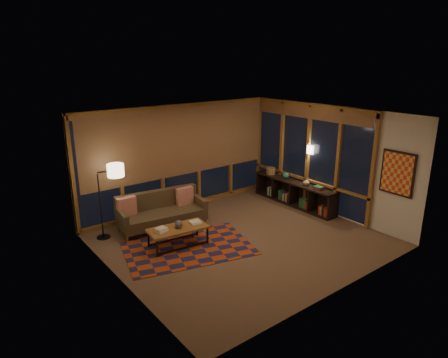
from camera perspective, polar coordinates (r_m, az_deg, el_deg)
floor at (r=8.76m, az=2.52°, el=-8.67°), size 5.50×5.00×0.01m
ceiling at (r=7.96m, az=2.77°, el=9.11°), size 5.50×5.00×0.01m
walls at (r=8.26m, az=2.64°, el=-0.21°), size 5.51×5.01×2.70m
window_wall_back at (r=10.16m, az=-6.23°, el=3.05°), size 5.30×0.16×2.60m
window_wall_right at (r=10.50m, az=11.77°, el=3.24°), size 0.16×3.70×2.60m
wall_art at (r=9.16m, az=23.53°, el=0.75°), size 0.06×0.74×0.94m
wall_sconce at (r=10.32m, az=12.25°, el=4.11°), size 0.12×0.18×0.22m
sofa at (r=9.29m, az=-8.84°, el=-4.57°), size 2.06×1.05×0.81m
pillow_left at (r=9.14m, az=-13.75°, el=-3.81°), size 0.43×0.16×0.43m
pillow_right at (r=9.58m, az=-5.63°, el=-2.42°), size 0.42×0.15×0.42m
area_rug at (r=8.45m, az=-5.18°, el=-9.71°), size 2.92×2.32×0.01m
coffee_table at (r=8.46m, az=-6.56°, el=-8.19°), size 1.29×0.70×0.41m
book_stack_a at (r=8.25m, az=-8.97°, el=-7.13°), size 0.30×0.26×0.08m
book_stack_b at (r=8.53m, az=-4.10°, el=-6.19°), size 0.29×0.24×0.05m
ceramic_pot at (r=8.33m, az=-6.49°, el=-6.41°), size 0.21×0.21×0.17m
floor_lamp at (r=8.93m, az=-17.27°, el=-3.24°), size 0.60×0.46×1.63m
bookshelf at (r=10.78m, az=9.96°, el=-1.99°), size 0.40×2.58×0.64m
basket at (r=11.23m, az=6.70°, el=1.16°), size 0.26×0.26×0.19m
teal_bowl at (r=10.87m, az=8.82°, el=0.48°), size 0.21×0.21×0.17m
vase at (r=10.40m, az=11.68°, el=-0.41°), size 0.20×0.20×0.18m
shelf_book_stack at (r=10.18m, az=13.34°, el=-1.26°), size 0.16×0.22×0.06m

